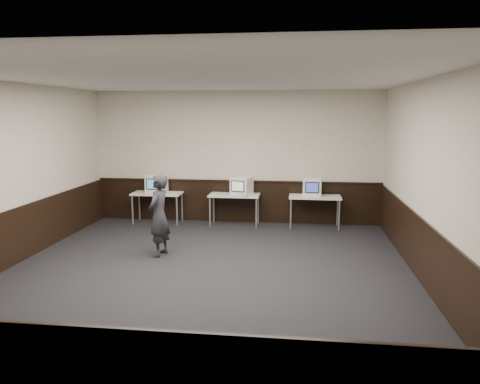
{
  "coord_description": "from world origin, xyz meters",
  "views": [
    {
      "loc": [
        1.49,
        -7.27,
        2.66
      ],
      "look_at": [
        0.38,
        1.6,
        1.15
      ],
      "focal_mm": 35.0,
      "sensor_mm": 36.0,
      "label": 1
    }
  ],
  "objects_px": {
    "emac_right": "(312,187)",
    "emac_left": "(157,184)",
    "desk_center": "(234,197)",
    "desk_left": "(157,196)",
    "emac_center": "(242,186)",
    "person": "(159,215)",
    "desk_right": "(315,199)"
  },
  "relations": [
    {
      "from": "emac_left",
      "to": "emac_right",
      "type": "bearing_deg",
      "value": 4.75
    },
    {
      "from": "emac_right",
      "to": "person",
      "type": "height_order",
      "value": "person"
    },
    {
      "from": "desk_right",
      "to": "emac_left",
      "type": "height_order",
      "value": "emac_left"
    },
    {
      "from": "desk_left",
      "to": "emac_right",
      "type": "bearing_deg",
      "value": 0.21
    },
    {
      "from": "desk_center",
      "to": "emac_center",
      "type": "bearing_deg",
      "value": -16.63
    },
    {
      "from": "desk_left",
      "to": "person",
      "type": "xyz_separation_m",
      "value": [
        0.82,
        -2.58,
        0.1
      ]
    },
    {
      "from": "desk_right",
      "to": "emac_left",
      "type": "xyz_separation_m",
      "value": [
        -3.81,
        0.01,
        0.29
      ]
    },
    {
      "from": "desk_center",
      "to": "emac_right",
      "type": "distance_m",
      "value": 1.85
    },
    {
      "from": "desk_center",
      "to": "emac_left",
      "type": "height_order",
      "value": "emac_left"
    },
    {
      "from": "desk_center",
      "to": "emac_left",
      "type": "distance_m",
      "value": 1.93
    },
    {
      "from": "desk_center",
      "to": "emac_left",
      "type": "xyz_separation_m",
      "value": [
        -1.91,
        0.01,
        0.29
      ]
    },
    {
      "from": "emac_left",
      "to": "person",
      "type": "relative_size",
      "value": 0.33
    },
    {
      "from": "desk_left",
      "to": "emac_left",
      "type": "relative_size",
      "value": 2.37
    },
    {
      "from": "desk_center",
      "to": "emac_left",
      "type": "bearing_deg",
      "value": 179.62
    },
    {
      "from": "desk_center",
      "to": "person",
      "type": "height_order",
      "value": "person"
    },
    {
      "from": "emac_center",
      "to": "emac_right",
      "type": "height_order",
      "value": "emac_center"
    },
    {
      "from": "desk_left",
      "to": "emac_center",
      "type": "distance_m",
      "value": 2.1
    },
    {
      "from": "desk_left",
      "to": "emac_right",
      "type": "height_order",
      "value": "emac_right"
    },
    {
      "from": "desk_right",
      "to": "emac_center",
      "type": "bearing_deg",
      "value": -178.2
    },
    {
      "from": "person",
      "to": "desk_center",
      "type": "bearing_deg",
      "value": 167.95
    },
    {
      "from": "emac_center",
      "to": "desk_center",
      "type": "bearing_deg",
      "value": 179.56
    },
    {
      "from": "emac_right",
      "to": "emac_center",
      "type": "bearing_deg",
      "value": -177.23
    },
    {
      "from": "emac_left",
      "to": "person",
      "type": "distance_m",
      "value": 2.73
    },
    {
      "from": "emac_right",
      "to": "emac_left",
      "type": "bearing_deg",
      "value": -179.57
    },
    {
      "from": "emac_right",
      "to": "person",
      "type": "relative_size",
      "value": 0.3
    },
    {
      "from": "emac_center",
      "to": "emac_left",
      "type": "bearing_deg",
      "value": -165.63
    },
    {
      "from": "emac_left",
      "to": "emac_right",
      "type": "height_order",
      "value": "emac_left"
    },
    {
      "from": "desk_right",
      "to": "desk_center",
      "type": "bearing_deg",
      "value": 180.0
    },
    {
      "from": "desk_center",
      "to": "emac_center",
      "type": "distance_m",
      "value": 0.34
    },
    {
      "from": "desk_center",
      "to": "emac_center",
      "type": "height_order",
      "value": "emac_center"
    },
    {
      "from": "person",
      "to": "desk_left",
      "type": "bearing_deg",
      "value": -151.75
    },
    {
      "from": "emac_left",
      "to": "emac_center",
      "type": "distance_m",
      "value": 2.09
    }
  ]
}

